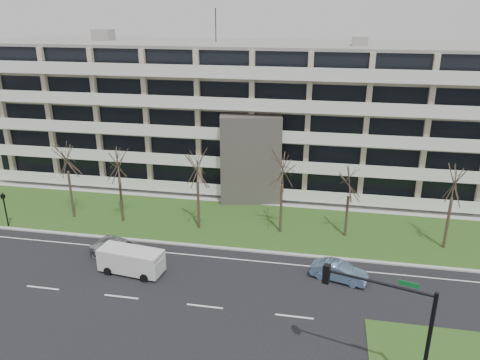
% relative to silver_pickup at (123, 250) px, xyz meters
% --- Properties ---
extents(ground, '(160.00, 160.00, 0.00)m').
position_rel_silver_pickup_xyz_m(ground, '(8.03, -4.97, -0.75)').
color(ground, black).
rests_on(ground, ground).
extents(grass_verge, '(90.00, 10.00, 0.06)m').
position_rel_silver_pickup_xyz_m(grass_verge, '(8.03, 8.03, -0.72)').
color(grass_verge, '#274B19').
rests_on(grass_verge, ground).
extents(curb, '(90.00, 0.35, 0.12)m').
position_rel_silver_pickup_xyz_m(curb, '(8.03, 3.03, -0.69)').
color(curb, '#B2B2AD').
rests_on(curb, ground).
extents(sidewalk, '(90.00, 2.00, 0.08)m').
position_rel_silver_pickup_xyz_m(sidewalk, '(8.03, 13.53, -0.71)').
color(sidewalk, '#B2B2AD').
rests_on(sidewalk, ground).
extents(grass_median, '(7.00, 5.00, 0.06)m').
position_rel_silver_pickup_xyz_m(grass_median, '(22.03, -6.97, -0.72)').
color(grass_median, '#274B19').
rests_on(grass_median, ground).
extents(lane_edge_line, '(90.00, 0.12, 0.01)m').
position_rel_silver_pickup_xyz_m(lane_edge_line, '(8.03, 1.53, -0.74)').
color(lane_edge_line, white).
rests_on(lane_edge_line, ground).
extents(apartment_building, '(60.50, 15.10, 18.75)m').
position_rel_silver_pickup_xyz_m(apartment_building, '(8.02, 20.35, 6.87)').
color(apartment_building, '#B3A48B').
rests_on(apartment_building, ground).
extents(silver_pickup, '(5.88, 4.06, 1.49)m').
position_rel_silver_pickup_xyz_m(silver_pickup, '(0.00, 0.00, 0.00)').
color(silver_pickup, silver).
rests_on(silver_pickup, ground).
extents(blue_sedan, '(4.34, 2.44, 1.35)m').
position_rel_silver_pickup_xyz_m(blue_sedan, '(16.90, 0.06, -0.07)').
color(blue_sedan, '#7399C8').
rests_on(blue_sedan, ground).
extents(white_van, '(5.06, 2.47, 1.89)m').
position_rel_silver_pickup_xyz_m(white_van, '(1.56, -1.79, 0.38)').
color(white_van, silver).
rests_on(white_van, ground).
extents(traffic_signal, '(5.52, 1.83, 6.60)m').
position_rel_silver_pickup_xyz_m(traffic_signal, '(19.08, -10.01, 3.53)').
color(traffic_signal, black).
rests_on(traffic_signal, ground).
extents(pedestrian_signal, '(0.33, 0.27, 3.31)m').
position_rel_silver_pickup_xyz_m(pedestrian_signal, '(-12.75, 3.51, 1.36)').
color(pedestrian_signal, black).
rests_on(pedestrian_signal, ground).
extents(tree_1, '(4.16, 4.16, 8.31)m').
position_rel_silver_pickup_xyz_m(tree_1, '(-7.86, 6.46, 5.72)').
color(tree_1, '#382B21').
rests_on(tree_1, ground).
extents(tree_2, '(3.88, 3.88, 7.75)m').
position_rel_silver_pickup_xyz_m(tree_2, '(-2.85, 6.47, 5.28)').
color(tree_2, '#382B21').
rests_on(tree_2, ground).
extents(tree_3, '(4.07, 4.07, 8.13)m').
position_rel_silver_pickup_xyz_m(tree_3, '(4.54, 6.35, 5.58)').
color(tree_3, '#382B21').
rests_on(tree_3, ground).
extents(tree_4, '(4.08, 4.08, 8.16)m').
position_rel_silver_pickup_xyz_m(tree_4, '(11.87, 6.93, 5.60)').
color(tree_4, '#382B21').
rests_on(tree_4, ground).
extents(tree_5, '(3.37, 3.37, 6.74)m').
position_rel_silver_pickup_xyz_m(tree_5, '(17.53, 7.22, 4.49)').
color(tree_5, '#382B21').
rests_on(tree_5, ground).
extents(tree_6, '(4.06, 4.06, 8.12)m').
position_rel_silver_pickup_xyz_m(tree_6, '(25.56, 6.52, 5.57)').
color(tree_6, '#382B21').
rests_on(tree_6, ground).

